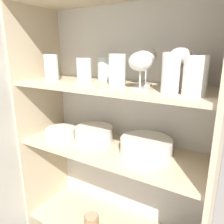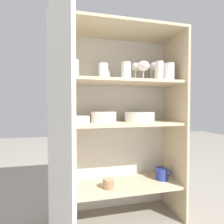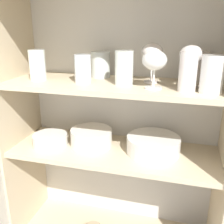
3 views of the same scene
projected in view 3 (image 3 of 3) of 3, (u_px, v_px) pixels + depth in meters
The scene contains 18 objects.
cupboard_back_panel at pixel (122, 141), 1.32m from camera, with size 0.93×0.02×1.38m, color silver.
cupboard_side_left at pixel (24, 144), 1.28m from camera, with size 0.02×0.35×1.38m, color #CCB793.
cupboard_side_right at pixel (223, 170), 1.05m from camera, with size 0.02×0.35×1.38m, color #CCB793.
shelf_board_middle at pixel (114, 152), 1.16m from camera, with size 0.89×0.32×0.02m, color beige.
shelf_board_upper at pixel (114, 85), 1.06m from camera, with size 0.89×0.32×0.02m, color beige.
tumbler_glass_0 at pixel (101, 65), 1.15m from camera, with size 0.08×0.08×0.11m.
tumbler_glass_1 at pixel (200, 67), 1.05m from camera, with size 0.06×0.06×0.12m.
tumbler_glass_2 at pixel (212, 74), 0.88m from camera, with size 0.08×0.08×0.13m.
tumbler_glass_3 at pixel (37, 65), 1.09m from camera, with size 0.07×0.07×0.13m.
tumbler_glass_4 at pixel (188, 72), 0.90m from camera, with size 0.06×0.06×0.14m.
tumbler_glass_5 at pixel (124, 68), 1.00m from camera, with size 0.07×0.07×0.13m.
tumbler_glass_6 at pixel (83, 69), 1.04m from camera, with size 0.07×0.07×0.11m.
wine_glass_0 at pixel (191, 57), 0.96m from camera, with size 0.09×0.09×0.15m.
wine_glass_1 at pixel (152, 53), 1.03m from camera, with size 0.08×0.08×0.16m.
wine_glass_2 at pixel (155, 61), 0.93m from camera, with size 0.09×0.09×0.14m.
plate_stack_white at pixel (153, 145), 1.12m from camera, with size 0.23×0.23×0.07m.
mixing_bowl_large at pixel (91, 137), 1.18m from camera, with size 0.19×0.19×0.08m.
serving_bowl_small at pixel (50, 139), 1.19m from camera, with size 0.16×0.16×0.05m.
Camera 3 is at (0.27, -0.85, 1.25)m, focal length 42.00 mm.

